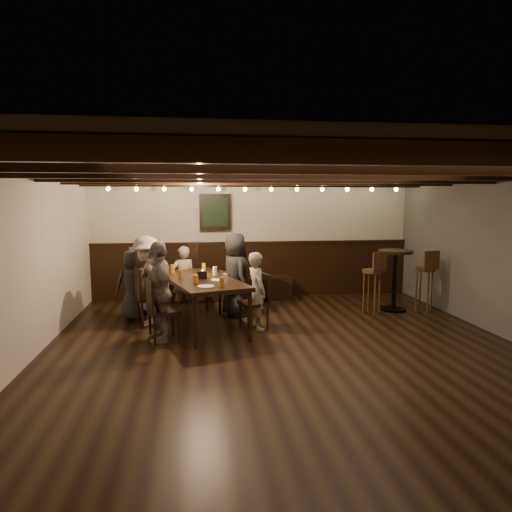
{
  "coord_description": "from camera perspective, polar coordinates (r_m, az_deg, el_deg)",
  "views": [
    {
      "loc": [
        -1.19,
        -5.76,
        2.02
      ],
      "look_at": [
        -0.25,
        1.3,
        1.12
      ],
      "focal_mm": 32.0,
      "sensor_mm": 36.0,
      "label": 1
    }
  ],
  "objects": [
    {
      "name": "person_right_near",
      "position": [
        7.85,
        -2.62,
        -2.36
      ],
      "size": [
        0.64,
        0.8,
        1.43
      ],
      "primitive_type": "imported",
      "rotation": [
        0.0,
        0.0,
        1.86
      ],
      "color": "black",
      "rests_on": "floor"
    },
    {
      "name": "pint_c",
      "position": [
        7.17,
        -9.42,
        -2.26
      ],
      "size": [
        0.07,
        0.07,
        0.14
      ],
      "primitive_type": "cylinder",
      "color": "#BF7219",
      "rests_on": "dining_table"
    },
    {
      "name": "person_bench_left",
      "position": [
        7.87,
        -15.12,
        -3.46
      ],
      "size": [
        0.67,
        0.53,
        1.19
      ],
      "primitive_type": "imported",
      "rotation": [
        0.0,
        0.0,
        3.43
      ],
      "color": "#28292B",
      "rests_on": "floor"
    },
    {
      "name": "bar_stool_right",
      "position": [
        8.7,
        20.3,
        -3.87
      ],
      "size": [
        0.36,
        0.38,
        1.11
      ],
      "rotation": [
        0.0,
        0.0,
        0.17
      ],
      "color": "#3C2613",
      "rests_on": "floor"
    },
    {
      "name": "pint_a",
      "position": [
        7.75,
        -10.41,
        -1.58
      ],
      "size": [
        0.07,
        0.07,
        0.14
      ],
      "primitive_type": "cylinder",
      "color": "#BF7219",
      "rests_on": "dining_table"
    },
    {
      "name": "plate_far",
      "position": [
        6.94,
        -4.72,
        -3.02
      ],
      "size": [
        0.24,
        0.24,
        0.01
      ],
      "primitive_type": "cylinder",
      "color": "white",
      "rests_on": "dining_table"
    },
    {
      "name": "bar_stool_left",
      "position": [
        8.24,
        14.29,
        -4.24
      ],
      "size": [
        0.39,
        0.4,
        1.11
      ],
      "rotation": [
        0.0,
        0.0,
        0.4
      ],
      "color": "#3C2613",
      "rests_on": "floor"
    },
    {
      "name": "candle",
      "position": [
        7.48,
        -6.69,
        -2.17
      ],
      "size": [
        0.05,
        0.05,
        0.05
      ],
      "primitive_type": "cylinder",
      "color": "beige",
      "rests_on": "dining_table"
    },
    {
      "name": "chair_left_near",
      "position": [
        7.53,
        -13.12,
        -6.28
      ],
      "size": [
        0.53,
        0.53,
        0.94
      ],
      "rotation": [
        0.0,
        0.0,
        -1.28
      ],
      "color": "black",
      "rests_on": "floor"
    },
    {
      "name": "person_bench_centre",
      "position": [
        8.2,
        -9.06,
        -2.88
      ],
      "size": [
        0.5,
        0.4,
        1.19
      ],
      "primitive_type": "imported",
      "rotation": [
        0.0,
        0.0,
        3.43
      ],
      "color": "gray",
      "rests_on": "floor"
    },
    {
      "name": "chair_right_near",
      "position": [
        7.92,
        -2.81,
        -5.46
      ],
      "size": [
        0.52,
        0.52,
        0.92
      ],
      "rotation": [
        0.0,
        0.0,
        1.86
      ],
      "color": "black",
      "rests_on": "floor"
    },
    {
      "name": "pint_e",
      "position": [
        6.67,
        -7.53,
        -2.94
      ],
      "size": [
        0.07,
        0.07,
        0.14
      ],
      "primitive_type": "cylinder",
      "color": "#BF7219",
      "rests_on": "dining_table"
    },
    {
      "name": "room",
      "position": [
        8.08,
        -1.1,
        0.49
      ],
      "size": [
        7.0,
        7.0,
        7.0
      ],
      "color": "black",
      "rests_on": "ground"
    },
    {
      "name": "high_top_table",
      "position": [
        8.57,
        16.94,
        -1.81
      ],
      "size": [
        0.62,
        0.62,
        1.1
      ],
      "color": "black",
      "rests_on": "floor"
    },
    {
      "name": "condiment_caddy",
      "position": [
        7.11,
        -6.77,
        -2.37
      ],
      "size": [
        0.15,
        0.1,
        0.12
      ],
      "primitive_type": "cube",
      "color": "black",
      "rests_on": "dining_table"
    },
    {
      "name": "person_bench_right",
      "position": [
        8.33,
        -2.8,
        -2.37
      ],
      "size": [
        0.73,
        0.64,
        1.27
      ],
      "primitive_type": "imported",
      "rotation": [
        0.0,
        0.0,
        3.43
      ],
      "color": "maroon",
      "rests_on": "floor"
    },
    {
      "name": "chair_right_far",
      "position": [
        7.11,
        -0.15,
        -7.05
      ],
      "size": [
        0.49,
        0.49,
        0.87
      ],
      "rotation": [
        0.0,
        0.0,
        1.86
      ],
      "color": "black",
      "rests_on": "floor"
    },
    {
      "name": "pint_g",
      "position": [
        6.43,
        -4.32,
        -3.28
      ],
      "size": [
        0.07,
        0.07,
        0.14
      ],
      "primitive_type": "cylinder",
      "color": "#BF7219",
      "rests_on": "dining_table"
    },
    {
      "name": "pint_d",
      "position": [
        7.44,
        -5.14,
        -1.85
      ],
      "size": [
        0.07,
        0.07,
        0.14
      ],
      "primitive_type": "cylinder",
      "color": "silver",
      "rests_on": "dining_table"
    },
    {
      "name": "person_left_near",
      "position": [
        7.43,
        -13.45,
        -3.06
      ],
      "size": [
        0.78,
        1.04,
        1.44
      ],
      "primitive_type": "imported",
      "rotation": [
        0.0,
        0.0,
        -1.28
      ],
      "color": "#AD9A92",
      "rests_on": "floor"
    },
    {
      "name": "chair_left_far",
      "position": [
        6.68,
        -11.6,
        -8.07
      ],
      "size": [
        0.51,
        0.51,
        0.9
      ],
      "rotation": [
        0.0,
        0.0,
        -1.28
      ],
      "color": "black",
      "rests_on": "floor"
    },
    {
      "name": "pint_f",
      "position": [
        6.71,
        -3.85,
        -2.83
      ],
      "size": [
        0.07,
        0.07,
        0.14
      ],
      "primitive_type": "cylinder",
      "color": "silver",
      "rests_on": "dining_table"
    },
    {
      "name": "dining_table",
      "position": [
        7.18,
        -6.87,
        -3.29
      ],
      "size": [
        1.49,
        2.26,
        0.78
      ],
      "rotation": [
        0.0,
        0.0,
        0.29
      ],
      "color": "black",
      "rests_on": "floor"
    },
    {
      "name": "person_right_far",
      "position": [
        7.05,
        0.09,
        -4.37
      ],
      "size": [
        0.4,
        0.5,
        1.2
      ],
      "primitive_type": "imported",
      "rotation": [
        0.0,
        0.0,
        1.86
      ],
      "color": "gray",
      "rests_on": "floor"
    },
    {
      "name": "person_left_far",
      "position": [
        6.57,
        -11.96,
        -4.37
      ],
      "size": [
        0.58,
        0.91,
        1.43
      ],
      "primitive_type": "imported",
      "rotation": [
        0.0,
        0.0,
        -1.28
      ],
      "color": "gray",
      "rests_on": "floor"
    },
    {
      "name": "pint_b",
      "position": [
        7.85,
        -6.56,
        -1.4
      ],
      "size": [
        0.07,
        0.07,
        0.14
      ],
      "primitive_type": "cylinder",
      "color": "#BF7219",
      "rests_on": "dining_table"
    },
    {
      "name": "plate_near",
      "position": [
        6.47,
        -6.29,
        -3.8
      ],
      "size": [
        0.24,
        0.24,
        0.01
      ],
      "primitive_type": "cylinder",
      "color": "white",
      "rests_on": "dining_table"
    }
  ]
}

